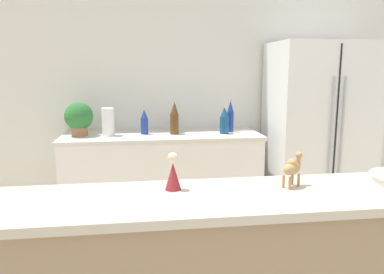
% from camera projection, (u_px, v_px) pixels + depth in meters
% --- Properties ---
extents(wall_back, '(8.00, 0.06, 2.55)m').
position_uv_depth(wall_back, '(185.00, 93.00, 3.73)').
color(wall_back, silver).
rests_on(wall_back, ground_plane).
extents(back_counter, '(1.81, 0.63, 0.92)m').
position_uv_depth(back_counter, '(163.00, 182.00, 3.52)').
color(back_counter, white).
rests_on(back_counter, ground_plane).
extents(refrigerator, '(0.91, 0.69, 1.76)m').
position_uv_depth(refrigerator, '(317.00, 136.00, 3.60)').
color(refrigerator, white).
rests_on(refrigerator, ground_plane).
extents(potted_plant, '(0.25, 0.25, 0.30)m').
position_uv_depth(potted_plant, '(79.00, 118.00, 3.31)').
color(potted_plant, '#9E6B47').
rests_on(potted_plant, back_counter).
extents(paper_towel_roll, '(0.11, 0.11, 0.25)m').
position_uv_depth(paper_towel_roll, '(108.00, 122.00, 3.32)').
color(paper_towel_roll, white).
rests_on(paper_towel_roll, back_counter).
extents(back_bottle_0, '(0.06, 0.06, 0.31)m').
position_uv_depth(back_bottle_0, '(230.00, 116.00, 3.53)').
color(back_bottle_0, navy).
rests_on(back_bottle_0, back_counter).
extents(back_bottle_1, '(0.07, 0.07, 0.24)m').
position_uv_depth(back_bottle_1, '(144.00, 122.00, 3.41)').
color(back_bottle_1, navy).
rests_on(back_bottle_1, back_counter).
extents(back_bottle_2, '(0.08, 0.08, 0.29)m').
position_uv_depth(back_bottle_2, '(174.00, 119.00, 3.40)').
color(back_bottle_2, brown).
rests_on(back_bottle_2, back_counter).
extents(back_bottle_3, '(0.08, 0.08, 0.25)m').
position_uv_depth(back_bottle_3, '(224.00, 121.00, 3.43)').
color(back_bottle_3, navy).
rests_on(back_bottle_3, back_counter).
extents(back_bottle_4, '(0.07, 0.07, 0.30)m').
position_uv_depth(back_bottle_4, '(175.00, 118.00, 3.49)').
color(back_bottle_4, navy).
rests_on(back_bottle_4, back_counter).
extents(camel_figurine, '(0.11, 0.10, 0.15)m').
position_uv_depth(camel_figurine, '(292.00, 168.00, 1.59)').
color(camel_figurine, '#A87F4C').
rests_on(camel_figurine, bar_counter).
extents(wise_man_figurine_blue, '(0.07, 0.07, 0.16)m').
position_uv_depth(wise_man_figurine_blue, '(173.00, 174.00, 1.55)').
color(wise_man_figurine_blue, maroon).
rests_on(wise_man_figurine_blue, bar_counter).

